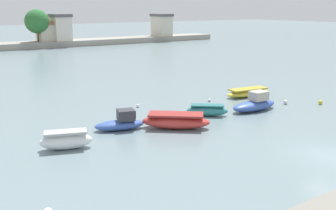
{
  "coord_description": "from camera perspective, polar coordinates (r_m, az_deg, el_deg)",
  "views": [
    {
      "loc": [
        -21.63,
        -13.91,
        9.32
      ],
      "look_at": [
        -3.52,
        13.15,
        1.12
      ],
      "focal_mm": 41.93,
      "sensor_mm": 36.0,
      "label": 1
    }
  ],
  "objects": [
    {
      "name": "moored_boat_4",
      "position": [
        36.95,
        12.52,
        0.15
      ],
      "size": [
        5.0,
        1.81,
        1.75
      ],
      "rotation": [
        0.0,
        0.0,
        -0.01
      ],
      "color": "#3856A8",
      "rests_on": "ground"
    },
    {
      "name": "ground_plane",
      "position": [
        27.35,
        22.16,
        -6.88
      ],
      "size": [
        400.0,
        400.0,
        0.0
      ],
      "primitive_type": "plane",
      "color": "slate"
    },
    {
      "name": "mooring_buoy_2",
      "position": [
        37.37,
        -4.42,
        -0.1
      ],
      "size": [
        0.31,
        0.31,
        0.31
      ],
      "primitive_type": "sphere",
      "color": "white",
      "rests_on": "ground"
    },
    {
      "name": "moored_boat_0",
      "position": [
        27.25,
        -14.6,
        -5.0
      ],
      "size": [
        3.7,
        2.37,
        1.25
      ],
      "rotation": [
        0.0,
        0.0,
        -0.34
      ],
      "color": "white",
      "rests_on": "ground"
    },
    {
      "name": "moored_boat_3",
      "position": [
        34.49,
        5.72,
        -0.79
      ],
      "size": [
        3.53,
        3.13,
        0.99
      ],
      "rotation": [
        0.0,
        0.0,
        -0.67
      ],
      "color": "teal",
      "rests_on": "ground"
    },
    {
      "name": "moored_boat_2",
      "position": [
        30.82,
        1.15,
        -2.35
      ],
      "size": [
        5.35,
        4.83,
        1.19
      ],
      "rotation": [
        0.0,
        0.0,
        -0.68
      ],
      "color": "#C63833",
      "rests_on": "ground"
    },
    {
      "name": "mooring_buoy_4",
      "position": [
        41.19,
        21.28,
        0.38
      ],
      "size": [
        0.42,
        0.42,
        0.42
      ],
      "primitive_type": "sphere",
      "color": "yellow",
      "rests_on": "ground"
    },
    {
      "name": "moored_boat_5",
      "position": [
        42.55,
        11.56,
        1.77
      ],
      "size": [
        5.43,
        2.34,
        0.89
      ],
      "rotation": [
        0.0,
        0.0,
        -0.13
      ],
      "color": "yellow",
      "rests_on": "ground"
    },
    {
      "name": "mooring_buoy_0",
      "position": [
        40.16,
        16.71,
        0.42
      ],
      "size": [
        0.43,
        0.43,
        0.43
      ],
      "primitive_type": "sphere",
      "color": "white",
      "rests_on": "ground"
    },
    {
      "name": "mooring_buoy_3",
      "position": [
        39.69,
        6.03,
        0.7
      ],
      "size": [
        0.31,
        0.31,
        0.31
      ],
      "primitive_type": "sphere",
      "color": "white",
      "rests_on": "ground"
    },
    {
      "name": "distant_shoreline",
      "position": [
        95.05,
        -23.22,
        9.04
      ],
      "size": [
        106.79,
        7.11,
        8.76
      ],
      "color": "gray",
      "rests_on": "ground"
    },
    {
      "name": "moored_boat_1",
      "position": [
        30.68,
        -6.85,
        -2.57
      ],
      "size": [
        4.12,
        2.52,
        1.57
      ],
      "rotation": [
        0.0,
        0.0,
        -0.29
      ],
      "color": "#3856A8",
      "rests_on": "ground"
    }
  ]
}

